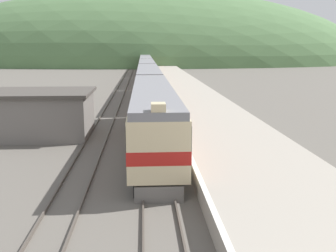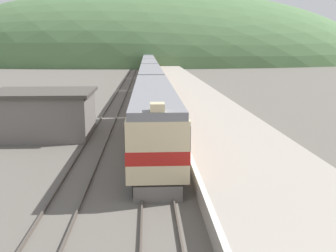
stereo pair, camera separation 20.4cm
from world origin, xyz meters
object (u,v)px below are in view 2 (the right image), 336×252
(carriage_fourth, at_px, (149,65))
(carriage_fifth, at_px, (148,61))
(carriage_second, at_px, (150,83))
(carriage_third, at_px, (149,71))
(express_train_lead_car, at_px, (154,114))

(carriage_fourth, relative_size, carriage_fifth, 1.00)
(carriage_second, relative_size, carriage_third, 1.00)
(carriage_second, relative_size, carriage_fifth, 1.00)
(express_train_lead_car, bearing_deg, carriage_fifth, 90.00)
(carriage_second, height_order, carriage_fourth, same)
(carriage_third, xyz_separation_m, carriage_fifth, (0.00, 46.47, 0.00))
(carriage_fourth, bearing_deg, carriage_fifth, 90.00)
(express_train_lead_car, height_order, carriage_fourth, express_train_lead_car)
(express_train_lead_car, distance_m, carriage_fourth, 69.52)
(carriage_second, height_order, carriage_fifth, same)
(carriage_fifth, bearing_deg, express_train_lead_car, -90.00)
(express_train_lead_car, relative_size, carriage_fourth, 0.96)
(carriage_second, xyz_separation_m, carriage_fifth, (0.00, 69.70, 0.00))
(express_train_lead_car, height_order, carriage_second, express_train_lead_car)
(carriage_fourth, bearing_deg, carriage_third, -90.00)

